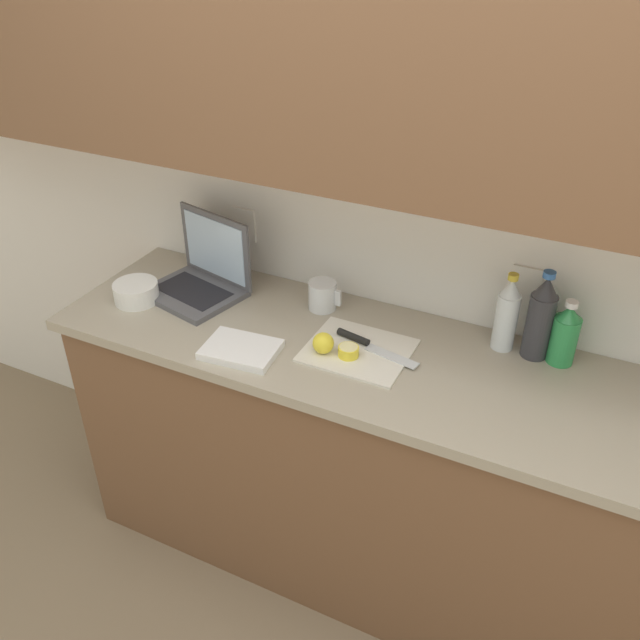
% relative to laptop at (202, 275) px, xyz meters
% --- Properties ---
extents(ground_plane, '(12.00, 12.00, 0.00)m').
position_rel_laptop_xyz_m(ground_plane, '(0.85, -0.09, -1.00)').
color(ground_plane, '#847056').
rests_on(ground_plane, ground).
extents(wall_back, '(5.20, 0.38, 2.60)m').
position_rel_laptop_xyz_m(wall_back, '(0.85, 0.13, 0.56)').
color(wall_back, white).
rests_on(wall_back, ground_plane).
extents(counter_unit, '(2.41, 0.59, 0.94)m').
position_rel_laptop_xyz_m(counter_unit, '(0.87, -0.09, -0.52)').
color(counter_unit, brown).
rests_on(counter_unit, ground_plane).
extents(laptop, '(0.36, 0.32, 0.26)m').
position_rel_laptop_xyz_m(laptop, '(0.00, 0.00, 0.00)').
color(laptop, '#515156').
rests_on(laptop, counter_unit).
extents(cutting_board, '(0.31, 0.26, 0.01)m').
position_rel_laptop_xyz_m(cutting_board, '(0.63, -0.10, -0.06)').
color(cutting_board, silver).
rests_on(cutting_board, counter_unit).
extents(knife, '(0.28, 0.08, 0.02)m').
position_rel_laptop_xyz_m(knife, '(0.63, -0.07, -0.05)').
color(knife, silver).
rests_on(knife, cutting_board).
extents(lemon_half_cut, '(0.06, 0.06, 0.03)m').
position_rel_laptop_xyz_m(lemon_half_cut, '(0.61, -0.14, -0.04)').
color(lemon_half_cut, yellow).
rests_on(lemon_half_cut, cutting_board).
extents(lemon_whole_beside, '(0.06, 0.06, 0.06)m').
position_rel_laptop_xyz_m(lemon_whole_beside, '(0.54, -0.16, -0.02)').
color(lemon_whole_beside, yellow).
rests_on(lemon_whole_beside, cutting_board).
extents(bottle_green_soda, '(0.08, 0.08, 0.21)m').
position_rel_laptop_xyz_m(bottle_green_soda, '(1.18, 0.11, 0.03)').
color(bottle_green_soda, '#2D934C').
rests_on(bottle_green_soda, counter_unit).
extents(bottle_oil_tall, '(0.08, 0.08, 0.28)m').
position_rel_laptop_xyz_m(bottle_oil_tall, '(1.11, 0.11, 0.07)').
color(bottle_oil_tall, '#333338').
rests_on(bottle_oil_tall, counter_unit).
extents(bottle_water_clear, '(0.07, 0.07, 0.25)m').
position_rel_laptop_xyz_m(bottle_water_clear, '(1.01, 0.11, 0.05)').
color(bottle_water_clear, silver).
rests_on(bottle_water_clear, counter_unit).
extents(measuring_cup, '(0.11, 0.09, 0.10)m').
position_rel_laptop_xyz_m(measuring_cup, '(0.42, 0.08, -0.01)').
color(measuring_cup, silver).
rests_on(measuring_cup, counter_unit).
extents(bowl_white, '(0.15, 0.15, 0.07)m').
position_rel_laptop_xyz_m(bowl_white, '(-0.16, -0.16, -0.03)').
color(bowl_white, white).
rests_on(bowl_white, counter_unit).
extents(dish_towel, '(0.23, 0.18, 0.02)m').
position_rel_laptop_xyz_m(dish_towel, '(0.31, -0.26, -0.05)').
color(dish_towel, white).
rests_on(dish_towel, counter_unit).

